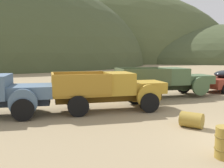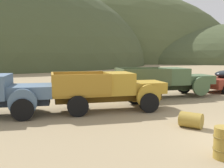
{
  "view_description": "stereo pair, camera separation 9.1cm",
  "coord_description": "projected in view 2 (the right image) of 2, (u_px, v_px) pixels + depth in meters",
  "views": [
    {
      "loc": [
        -6.63,
        -6.21,
        2.84
      ],
      "look_at": [
        -2.36,
        7.29,
        1.14
      ],
      "focal_mm": 40.77,
      "sensor_mm": 36.0,
      "label": 1
    },
    {
      "loc": [
        -6.54,
        -6.23,
        2.84
      ],
      "look_at": [
        -2.36,
        7.29,
        1.14
      ],
      "focal_mm": 40.77,
      "sensor_mm": 36.0,
      "label": 2
    }
  ],
  "objects": [
    {
      "name": "hill_distant",
      "position": [
        213.0,
        61.0,
        100.54
      ],
      "size": [
        98.9,
        78.18,
        26.9
      ],
      "primitive_type": "ellipsoid",
      "color": "#424C2D",
      "rests_on": "ground"
    },
    {
      "name": "hill_far_right",
      "position": [
        108.0,
        62.0,
        89.25
      ],
      "size": [
        100.9,
        54.26,
        50.25
      ],
      "primitive_type": "ellipsoid",
      "color": "#4C5633",
      "rests_on": "ground"
    },
    {
      "name": "bush_lone_scrub",
      "position": [
        154.0,
        86.0,
        20.14
      ],
      "size": [
        1.31,
        1.31,
        1.26
      ],
      "color": "#4C8438",
      "rests_on": "ground"
    },
    {
      "name": "car_rust_red",
      "position": [
        224.0,
        80.0,
        19.26
      ],
      "size": [
        4.81,
        2.96,
        1.57
      ],
      "rotation": [
        0.0,
        0.0,
        3.43
      ],
      "color": "maroon",
      "rests_on": "ground"
    },
    {
      "name": "truck_weathered_green",
      "position": [
        171.0,
        81.0,
        16.8
      ],
      "size": [
        6.48,
        2.58,
        1.91
      ],
      "rotation": [
        0.0,
        0.0,
        -0.05
      ],
      "color": "#232B1B",
      "rests_on": "ground"
    },
    {
      "name": "truck_mustard",
      "position": [
        116.0,
        90.0,
        12.85
      ],
      "size": [
        5.72,
        2.57,
        1.91
      ],
      "rotation": [
        0.0,
        0.0,
        -0.06
      ],
      "color": "#593D12",
      "rests_on": "ground"
    },
    {
      "name": "oil_drum_tipped",
      "position": [
        191.0,
        120.0,
        9.76
      ],
      "size": [
        0.98,
        1.02,
        0.6
      ],
      "color": "olive",
      "rests_on": "ground"
    }
  ]
}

